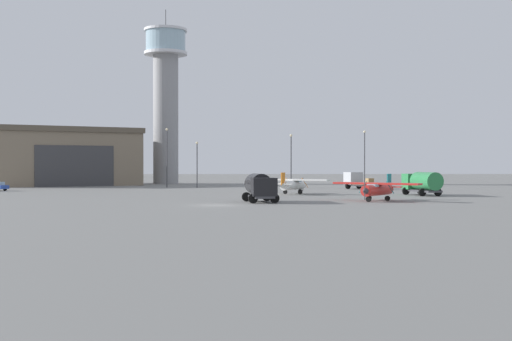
{
  "coord_description": "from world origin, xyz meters",
  "views": [
    {
      "loc": [
        2.63,
        -65.47,
        4.09
      ],
      "look_at": [
        4.38,
        27.1,
        3.16
      ],
      "focal_mm": 46.57,
      "sensor_mm": 36.0,
      "label": 1
    }
  ],
  "objects_px": {
    "airplane_white": "(293,184)",
    "light_post_east": "(167,153)",
    "control_tower": "(166,93)",
    "truck_flatbed_silver": "(358,181)",
    "light_post_centre": "(365,154)",
    "light_post_west": "(197,160)",
    "light_post_north": "(291,156)",
    "airplane_red": "(378,188)",
    "truck_fuel_tanker_black": "(260,186)",
    "truck_fuel_tanker_green": "(422,182)"
  },
  "relations": [
    {
      "from": "light_post_north",
      "to": "light_post_centre",
      "type": "bearing_deg",
      "value": 28.68
    },
    {
      "from": "light_post_north",
      "to": "airplane_red",
      "type": "bearing_deg",
      "value": -79.99
    },
    {
      "from": "control_tower",
      "to": "light_post_west",
      "type": "bearing_deg",
      "value": -70.89
    },
    {
      "from": "control_tower",
      "to": "airplane_white",
      "type": "xyz_separation_m",
      "value": [
        22.7,
        -47.94,
        -17.29
      ]
    },
    {
      "from": "control_tower",
      "to": "light_post_east",
      "type": "bearing_deg",
      "value": -82.82
    },
    {
      "from": "airplane_red",
      "to": "light_post_east",
      "type": "relative_size",
      "value": 0.88
    },
    {
      "from": "airplane_red",
      "to": "airplane_white",
      "type": "xyz_separation_m",
      "value": [
        -8.14,
        16.39,
        0.0
      ]
    },
    {
      "from": "truck_fuel_tanker_black",
      "to": "airplane_white",
      "type": "bearing_deg",
      "value": 154.69
    },
    {
      "from": "airplane_white",
      "to": "light_post_north",
      "type": "relative_size",
      "value": 1.05
    },
    {
      "from": "truck_flatbed_silver",
      "to": "light_post_north",
      "type": "xyz_separation_m",
      "value": [
        -10.59,
        4.19,
        4.06
      ]
    },
    {
      "from": "airplane_white",
      "to": "light_post_east",
      "type": "height_order",
      "value": "light_post_east"
    },
    {
      "from": "truck_fuel_tanker_green",
      "to": "light_post_east",
      "type": "distance_m",
      "value": 47.74
    },
    {
      "from": "light_post_north",
      "to": "truck_fuel_tanker_black",
      "type": "bearing_deg",
      "value": -98.77
    },
    {
      "from": "light_post_west",
      "to": "airplane_red",
      "type": "bearing_deg",
      "value": -60.99
    },
    {
      "from": "control_tower",
      "to": "light_post_centre",
      "type": "xyz_separation_m",
      "value": [
        37.82,
        -18.21,
        -12.77
      ]
    },
    {
      "from": "light_post_north",
      "to": "light_post_centre",
      "type": "relative_size",
      "value": 0.9
    },
    {
      "from": "light_post_west",
      "to": "light_post_north",
      "type": "height_order",
      "value": "light_post_north"
    },
    {
      "from": "light_post_east",
      "to": "airplane_white",
      "type": "bearing_deg",
      "value": -52.99
    },
    {
      "from": "light_post_west",
      "to": "light_post_centre",
      "type": "xyz_separation_m",
      "value": [
        29.76,
        5.06,
        1.14
      ]
    },
    {
      "from": "truck_fuel_tanker_black",
      "to": "light_post_north",
      "type": "distance_m",
      "value": 41.26
    },
    {
      "from": "light_post_north",
      "to": "light_post_west",
      "type": "bearing_deg",
      "value": 171.13
    },
    {
      "from": "airplane_white",
      "to": "light_post_east",
      "type": "xyz_separation_m",
      "value": [
        -20.0,
        26.53,
        4.63
      ]
    },
    {
      "from": "truck_fuel_tanker_green",
      "to": "light_post_centre",
      "type": "xyz_separation_m",
      "value": [
        -1.34,
        33.7,
        4.19
      ]
    },
    {
      "from": "truck_flatbed_silver",
      "to": "light_post_centre",
      "type": "distance_m",
      "value": 13.0
    },
    {
      "from": "truck_flatbed_silver",
      "to": "truck_fuel_tanker_black",
      "type": "bearing_deg",
      "value": 125.39
    },
    {
      "from": "truck_fuel_tanker_green",
      "to": "light_post_east",
      "type": "bearing_deg",
      "value": 36.62
    },
    {
      "from": "truck_fuel_tanker_green",
      "to": "truck_fuel_tanker_black",
      "type": "relative_size",
      "value": 1.16
    },
    {
      "from": "truck_fuel_tanker_black",
      "to": "light_post_north",
      "type": "height_order",
      "value": "light_post_north"
    },
    {
      "from": "control_tower",
      "to": "truck_flatbed_silver",
      "type": "xyz_separation_m",
      "value": [
        34.62,
        -29.95,
        -17.35
      ]
    },
    {
      "from": "truck_fuel_tanker_black",
      "to": "airplane_red",
      "type": "bearing_deg",
      "value": 88.57
    },
    {
      "from": "airplane_white",
      "to": "light_post_centre",
      "type": "height_order",
      "value": "light_post_centre"
    },
    {
      "from": "airplane_red",
      "to": "truck_flatbed_silver",
      "type": "relative_size",
      "value": 1.24
    },
    {
      "from": "control_tower",
      "to": "airplane_red",
      "type": "bearing_deg",
      "value": -64.39
    },
    {
      "from": "light_post_west",
      "to": "light_post_east",
      "type": "bearing_deg",
      "value": 160.83
    },
    {
      "from": "truck_fuel_tanker_black",
      "to": "truck_flatbed_silver",
      "type": "bearing_deg",
      "value": 144.84
    },
    {
      "from": "truck_fuel_tanker_green",
      "to": "light_post_centre",
      "type": "distance_m",
      "value": 33.99
    },
    {
      "from": "light_post_north",
      "to": "light_post_centre",
      "type": "distance_m",
      "value": 15.73
    },
    {
      "from": "airplane_red",
      "to": "light_post_centre",
      "type": "height_order",
      "value": "light_post_centre"
    },
    {
      "from": "control_tower",
      "to": "airplane_red",
      "type": "xyz_separation_m",
      "value": [
        30.83,
        -64.33,
        -17.3
      ]
    },
    {
      "from": "truck_fuel_tanker_green",
      "to": "light_post_north",
      "type": "height_order",
      "value": "light_post_north"
    },
    {
      "from": "airplane_white",
      "to": "airplane_red",
      "type": "bearing_deg",
      "value": -125.78
    },
    {
      "from": "truck_flatbed_silver",
      "to": "light_post_east",
      "type": "distance_m",
      "value": 33.38
    },
    {
      "from": "truck_fuel_tanker_black",
      "to": "light_post_north",
      "type": "xyz_separation_m",
      "value": [
        6.26,
        40.62,
        3.7
      ]
    },
    {
      "from": "control_tower",
      "to": "truck_fuel_tanker_green",
      "type": "relative_size",
      "value": 5.02
    },
    {
      "from": "truck_fuel_tanker_green",
      "to": "light_post_west",
      "type": "height_order",
      "value": "light_post_west"
    },
    {
      "from": "truck_fuel_tanker_black",
      "to": "truck_flatbed_silver",
      "type": "height_order",
      "value": "truck_fuel_tanker_black"
    },
    {
      "from": "truck_fuel_tanker_black",
      "to": "light_post_west",
      "type": "xyz_separation_m",
      "value": [
        -9.7,
        43.11,
        3.08
      ]
    },
    {
      "from": "truck_fuel_tanker_green",
      "to": "light_post_north",
      "type": "relative_size",
      "value": 0.79
    },
    {
      "from": "control_tower",
      "to": "truck_fuel_tanker_green",
      "type": "bearing_deg",
      "value": -52.97
    },
    {
      "from": "light_post_east",
      "to": "light_post_centre",
      "type": "height_order",
      "value": "light_post_east"
    }
  ]
}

